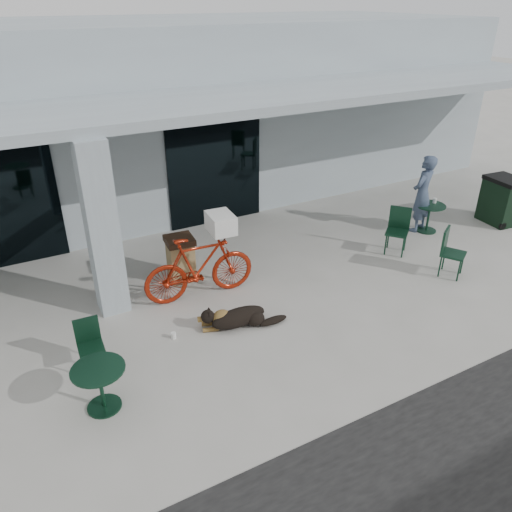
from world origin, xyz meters
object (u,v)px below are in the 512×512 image
trash_receptacle (181,258)px  person (422,194)px  bicycle (199,267)px  cafe_table_far (428,218)px  cafe_chair_far_b (397,232)px  cafe_chair_far_a (453,253)px  dog (239,316)px  cafe_chair_near (91,347)px  wheeled_bin (502,200)px  cafe_table_near (101,388)px

trash_receptacle → person: bearing=-5.2°
bicycle → cafe_table_far: 5.96m
cafe_table_far → trash_receptacle: trash_receptacle is taller
cafe_chair_far_b → person: size_ratio=0.55×
cafe_chair_far_a → cafe_chair_far_b: size_ratio=0.98×
bicycle → trash_receptacle: size_ratio=2.31×
dog → cafe_chair_near: 2.45m
dog → trash_receptacle: 2.03m
cafe_chair_near → wheeled_bin: (10.17, 0.76, 0.16)m
cafe_table_near → cafe_chair_far_a: (7.07, 0.32, 0.16)m
cafe_chair_far_b → trash_receptacle: (-4.54, 1.19, -0.05)m
cafe_chair_far_b → wheeled_bin: 3.45m
cafe_chair_far_a → trash_receptacle: (-4.83, 2.49, -0.04)m
dog → cafe_chair_far_a: size_ratio=1.16×
cafe_chair_far_a → cafe_chair_far_b: (-0.29, 1.30, 0.01)m
bicycle → dog: bearing=-166.4°
person → cafe_chair_far_a: bearing=42.0°
dog → cafe_chair_far_b: (4.28, 0.81, 0.32)m
cafe_table_far → cafe_chair_far_b: size_ratio=0.71×
cafe_chair_far_b → person: (1.32, 0.66, 0.42)m
dog → cafe_chair_far_a: bearing=11.1°
dog → cafe_chair_far_b: cafe_chair_far_b is taller
wheeled_bin → dog: bearing=-168.4°
cafe_chair_near → dog: bearing=1.6°
cafe_chair_far_b → person: 1.53m
cafe_chair_far_a → person: size_ratio=0.54×
person → trash_receptacle: size_ratio=2.03×
cafe_chair_near → wheeled_bin: 10.20m
dog → wheeled_bin: size_ratio=1.00×
cafe_chair_far_b → wheeled_bin: size_ratio=0.88×
wheeled_bin → bicycle: bearing=-177.2°
cafe_chair_near → person: person is taller
cafe_chair_far_a → cafe_chair_far_b: cafe_chair_far_b is taller
cafe_table_near → cafe_chair_near: (0.06, 0.89, 0.07)m
bicycle → cafe_table_near: size_ratio=2.89×
bicycle → cafe_table_near: bicycle is taller
trash_receptacle → bicycle: bearing=-85.1°
trash_receptacle → wheeled_bin: bearing=-8.3°
dog → wheeled_bin: (7.73, 0.84, 0.38)m
cafe_chair_near → cafe_chair_far_b: bearing=9.6°
cafe_table_far → person: person is taller
cafe_table_far → cafe_chair_far_a: cafe_chair_far_a is taller
dog → cafe_chair_near: bearing=-164.6°
person → trash_receptacle: (-5.87, 0.54, -0.47)m
wheeled_bin → trash_receptacle: bearing=177.1°
cafe_chair_far_a → wheeled_bin: 3.43m
bicycle → trash_receptacle: 0.82m
cafe_chair_near → cafe_chair_far_b: size_ratio=0.81×
cafe_chair_far_b → trash_receptacle: 4.70m
trash_receptacle → wheeled_bin: (7.99, -1.16, 0.12)m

